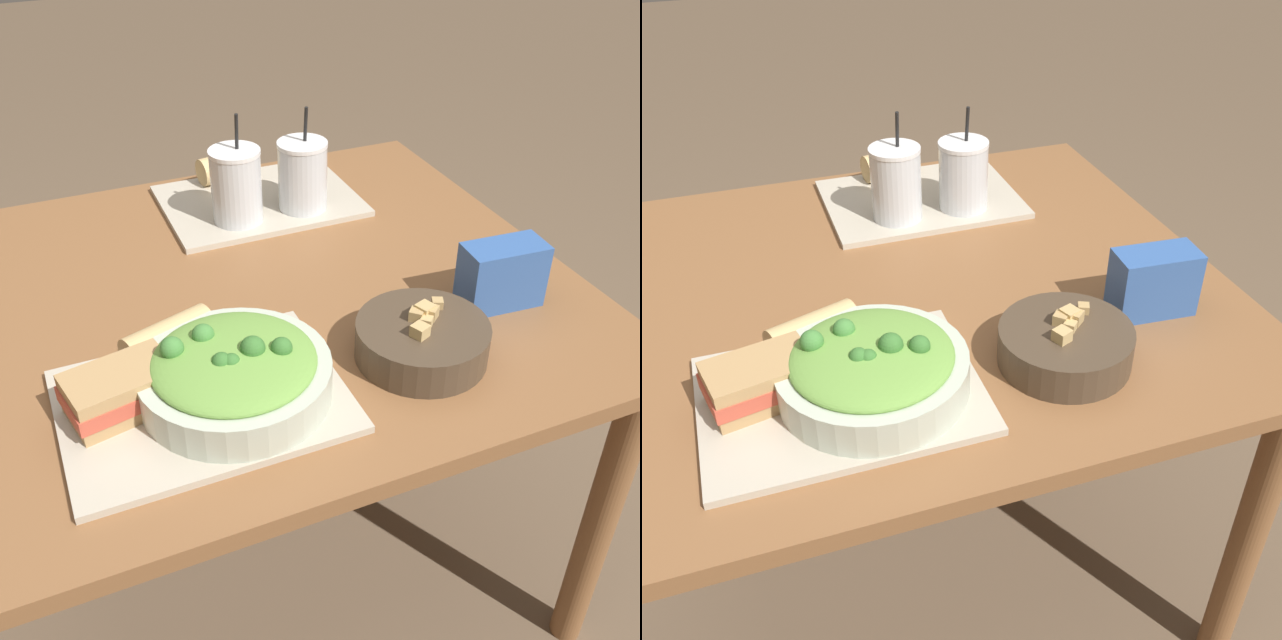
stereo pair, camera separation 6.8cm
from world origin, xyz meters
TOP-DOWN VIEW (x-y plane):
  - ground_plane at (0.00, 0.00)m, footprint 12.00×12.00m
  - dining_table at (0.00, 0.00)m, footprint 1.15×1.00m
  - tray_near at (-0.15, -0.26)m, footprint 0.40×0.30m
  - tray_far at (0.14, 0.31)m, footprint 0.40×0.30m
  - salad_bowl at (-0.10, -0.27)m, footprint 0.27×0.27m
  - soup_bowl at (0.19, -0.29)m, footprint 0.21×0.21m
  - sandwich_near at (-0.26, -0.24)m, footprint 0.17×0.12m
  - baguette_near at (-0.16, -0.15)m, footprint 0.15×0.10m
  - baguette_far at (0.10, 0.42)m, footprint 0.12×0.08m
  - drink_cup_dark at (0.07, 0.23)m, footprint 0.10×0.10m
  - drink_cup_red at (0.21, 0.23)m, footprint 0.10×0.10m
  - chip_bag at (0.39, -0.21)m, footprint 0.14×0.08m

SIDE VIEW (x-z plane):
  - ground_plane at x=0.00m, z-range 0.00..0.00m
  - dining_table at x=0.00m, z-range 0.26..0.98m
  - tray_near at x=-0.15m, z-range 0.72..0.73m
  - tray_far at x=0.14m, z-range 0.72..0.73m
  - soup_bowl at x=0.19m, z-range 0.71..0.79m
  - baguette_far at x=0.10m, z-range 0.73..0.79m
  - baguette_near at x=-0.16m, z-range 0.73..0.79m
  - sandwich_near at x=-0.26m, z-range 0.73..0.79m
  - salad_bowl at x=-0.10m, z-range 0.72..0.82m
  - chip_bag at x=0.39m, z-range 0.72..0.83m
  - drink_cup_red at x=0.21m, z-range 0.69..0.90m
  - drink_cup_dark at x=0.07m, z-range 0.69..0.91m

